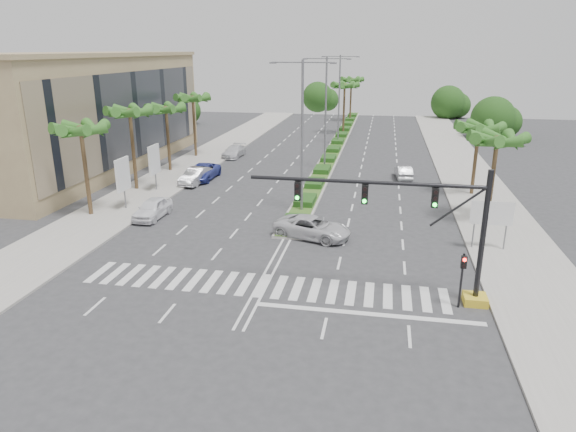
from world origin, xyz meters
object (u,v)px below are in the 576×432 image
Objects in this scene: car_parked_c at (202,172)px; car_parked_d at (234,151)px; car_parked_b at (196,176)px; car_crossing at (312,227)px; car_parked_a at (152,208)px; car_right at (403,172)px.

car_parked_c reaches higher than car_parked_d.
car_parked_b is 0.87× the size of car_crossing.
car_parked_a is at bearing -86.68° from car_parked_d.
car_parked_b is (-0.46, 10.93, 0.01)m from car_parked_a.
car_parked_c is 20.69m from car_right.
car_right is (20.30, 4.02, -0.08)m from car_parked_c.
car_parked_c is 1.33× the size of car_right.
car_parked_b is at bearing -87.75° from car_parked_d.
car_right is (6.79, 18.86, -0.06)m from car_crossing.
car_parked_c is 11.59m from car_parked_d.
car_crossing is (13.51, -26.42, 0.06)m from car_parked_d.
car_parked_b is 21.12m from car_right.
car_parked_d is at bearing 91.92° from car_parked_a.
car_parked_a reaches higher than car_parked_d.
car_right is at bearing -18.20° from car_parked_d.
car_parked_b is at bearing 10.30° from car_right.
car_parked_c is at bearing -87.75° from car_parked_d.
car_parked_a is 0.83× the size of car_crossing.
car_right is (20.30, -7.57, -0.00)m from car_parked_d.
car_parked_a is 10.94m from car_parked_b.
car_parked_b is at bearing -89.60° from car_parked_c.
car_crossing is (13.51, -14.84, -0.02)m from car_parked_c.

